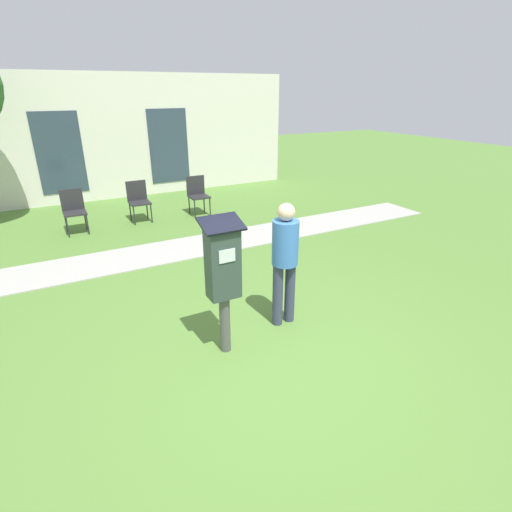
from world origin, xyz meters
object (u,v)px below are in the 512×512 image
parking_meter (223,270)px  outdoor_chair_middle (138,198)px  person_standing (285,256)px  outdoor_chair_right (197,192)px  outdoor_chair_left (74,208)px

parking_meter → outdoor_chair_middle: 5.44m
person_standing → outdoor_chair_right: (0.78, 5.09, -0.40)m
parking_meter → person_standing: size_ratio=1.01×
person_standing → outdoor_chair_left: (-1.94, 5.05, -0.40)m
parking_meter → outdoor_chair_right: (1.69, 5.29, -0.49)m
outdoor_chair_left → outdoor_chair_right: same height
parking_meter → outdoor_chair_right: parking_meter is taller
outdoor_chair_middle → outdoor_chair_right: size_ratio=1.00×
outdoor_chair_right → parking_meter: bearing=-113.9°
parking_meter → outdoor_chair_middle: size_ratio=1.77×
parking_meter → outdoor_chair_middle: bearing=86.6°
person_standing → outdoor_chair_middle: (-0.58, 5.21, -0.40)m
outdoor_chair_left → outdoor_chair_middle: size_ratio=1.00×
parking_meter → outdoor_chair_middle: parking_meter is taller
outdoor_chair_middle → outdoor_chair_right: (1.36, -0.12, 0.00)m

